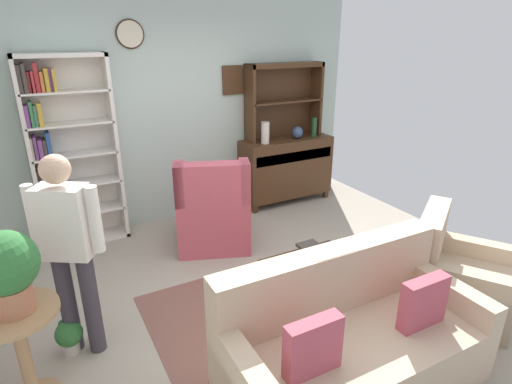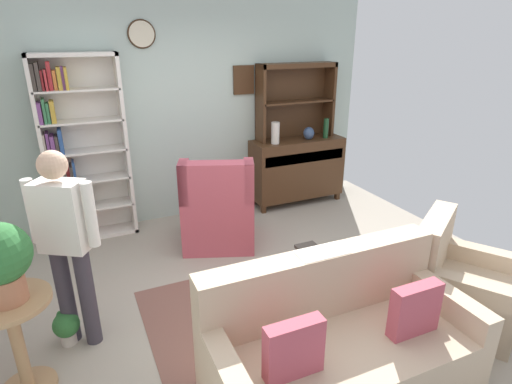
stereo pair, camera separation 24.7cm
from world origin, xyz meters
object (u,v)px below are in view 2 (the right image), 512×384
object	(u,v)px
potted_plant_small	(66,326)
plant_stand	(16,337)
bookshelf	(78,152)
sideboard	(297,168)
vase_round	(309,133)
bottle_wine	(326,128)
couch_floral	(339,347)
armchair_floral	(459,287)
sideboard_hutch	(295,91)
coffee_table	(308,270)
person_reading	(66,238)
book_stack	(308,252)
wingback_chair	(218,214)
vase_tall	(275,133)

from	to	relation	value
potted_plant_small	plant_stand	bearing A→B (deg)	-125.05
bookshelf	sideboard	size ratio (longest dim) A/B	1.62
vase_round	plant_stand	xyz separation A→B (m)	(-3.48, -2.13, -0.56)
sideboard	potted_plant_small	xyz separation A→B (m)	(-3.09, -1.82, -0.35)
vase_round	bottle_wine	size ratio (longest dim) A/B	0.63
bottle_wine	couch_floral	size ratio (longest dim) A/B	0.15
bottle_wine	armchair_floral	world-z (taller)	bottle_wine
sideboard	plant_stand	distance (m)	4.01
sideboard_hutch	coffee_table	size ratio (longest dim) A/B	1.38
person_reading	sideboard_hutch	bearing A→B (deg)	33.00
plant_stand	bookshelf	bearing A→B (deg)	75.91
sideboard	couch_floral	world-z (taller)	sideboard
sideboard_hutch	bottle_wine	distance (m)	0.67
bottle_wine	couch_floral	bearing A→B (deg)	-121.40
bottle_wine	book_stack	world-z (taller)	bottle_wine
wingback_chair	vase_tall	bearing A→B (deg)	33.12
couch_floral	book_stack	size ratio (longest dim) A/B	8.61
vase_round	book_stack	xyz separation A→B (m)	(-1.20, -2.01, -0.53)
book_stack	sideboard	bearing A→B (deg)	62.74
bookshelf	sideboard_hutch	world-z (taller)	bookshelf
sideboard_hutch	vase_tall	world-z (taller)	sideboard_hutch
vase_round	bottle_wine	xyz separation A→B (m)	(0.26, -0.02, 0.05)
vase_round	wingback_chair	xyz separation A→B (m)	(-1.58, -0.71, -0.62)
vase_tall	coffee_table	world-z (taller)	vase_tall
plant_stand	potted_plant_small	distance (m)	0.55
couch_floral	potted_plant_small	size ratio (longest dim) A/B	6.51
bookshelf	potted_plant_small	distance (m)	2.12
sideboard_hutch	vase_tall	size ratio (longest dim) A/B	3.87
vase_tall	person_reading	world-z (taller)	person_reading
book_stack	vase_round	bearing A→B (deg)	59.16
couch_floral	wingback_chair	bearing A→B (deg)	91.18
potted_plant_small	book_stack	distance (m)	2.06
book_stack	person_reading	bearing A→B (deg)	172.52
sideboard_hutch	coffee_table	bearing A→B (deg)	-116.25
sideboard	plant_stand	xyz separation A→B (m)	(-3.35, -2.20, -0.06)
bookshelf	sideboard_hutch	xyz separation A→B (m)	(2.78, 0.03, 0.52)
vase_tall	potted_plant_small	distance (m)	3.33
armchair_floral	potted_plant_small	xyz separation A→B (m)	(-3.04, 1.02, -0.13)
vase_tall	vase_round	bearing A→B (deg)	1.49
coffee_table	sideboard_hutch	bearing A→B (deg)	63.75
couch_floral	coffee_table	size ratio (longest dim) A/B	2.27
bookshelf	sideboard	bearing A→B (deg)	-1.72
sideboard	wingback_chair	xyz separation A→B (m)	(-1.45, -0.77, -0.13)
vase_tall	sideboard	bearing A→B (deg)	11.63
bookshelf	vase_tall	size ratio (longest dim) A/B	7.40
bookshelf	sideboard	xyz separation A→B (m)	(2.78, -0.08, -0.53)
sideboard	sideboard_hutch	xyz separation A→B (m)	(0.00, 0.11, 1.05)
couch_floral	coffee_table	xyz separation A→B (m)	(0.28, 0.86, 0.04)
couch_floral	wingback_chair	distance (m)	2.26
plant_stand	sideboard_hutch	bearing A→B (deg)	34.54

